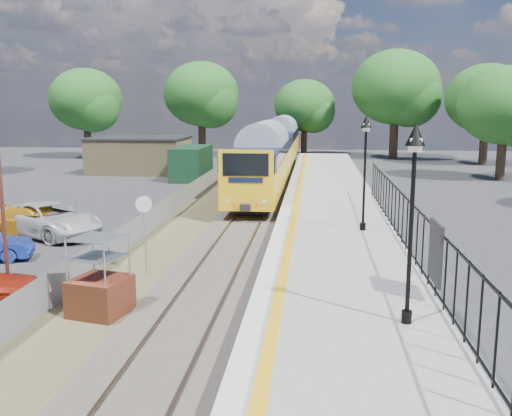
# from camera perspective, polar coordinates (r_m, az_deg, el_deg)

# --- Properties ---
(ground) EXTENTS (120.00, 120.00, 0.00)m
(ground) POSITION_cam_1_polar(r_m,az_deg,el_deg) (18.12, -5.03, -8.71)
(ground) COLOR #2D2D30
(ground) RESTS_ON ground
(track_bed) EXTENTS (5.90, 80.00, 0.29)m
(track_bed) POSITION_cam_1_polar(r_m,az_deg,el_deg) (27.38, -2.20, -1.95)
(track_bed) COLOR #473F38
(track_bed) RESTS_ON ground
(platform) EXTENTS (5.00, 70.00, 0.90)m
(platform) POSITION_cam_1_polar(r_m,az_deg,el_deg) (25.42, 7.75, -2.16)
(platform) COLOR gray
(platform) RESTS_ON ground
(platform_edge) EXTENTS (0.90, 70.00, 0.01)m
(platform_edge) POSITION_cam_1_polar(r_m,az_deg,el_deg) (25.34, 3.11, -1.07)
(platform_edge) COLOR silver
(platform_edge) RESTS_ON platform
(victorian_lamp_south) EXTENTS (0.44, 0.44, 4.60)m
(victorian_lamp_south) POSITION_cam_1_polar(r_m,az_deg,el_deg) (13.10, 15.47, 2.96)
(victorian_lamp_south) COLOR black
(victorian_lamp_south) RESTS_ON platform
(victorian_lamp_north) EXTENTS (0.44, 0.44, 4.60)m
(victorian_lamp_north) POSITION_cam_1_polar(r_m,az_deg,el_deg) (22.96, 10.90, 6.13)
(victorian_lamp_north) COLOR black
(victorian_lamp_north) RESTS_ON platform
(palisade_fence) EXTENTS (0.12, 26.00, 2.00)m
(palisade_fence) POSITION_cam_1_polar(r_m,az_deg,el_deg) (19.74, 15.19, -1.92)
(palisade_fence) COLOR black
(palisade_fence) RESTS_ON platform
(wire_fence) EXTENTS (0.06, 52.00, 1.20)m
(wire_fence) POSITION_cam_1_polar(r_m,az_deg,el_deg) (30.24, -8.59, 0.10)
(wire_fence) COLOR #999EA3
(wire_fence) RESTS_ON ground
(outbuilding) EXTENTS (10.80, 10.10, 3.12)m
(outbuilding) POSITION_cam_1_polar(r_m,az_deg,el_deg) (50.28, -10.61, 5.12)
(outbuilding) COLOR #968455
(outbuilding) RESTS_ON ground
(tree_line) EXTENTS (56.80, 43.80, 11.88)m
(tree_line) POSITION_cam_1_polar(r_m,az_deg,el_deg) (58.85, 4.10, 10.95)
(tree_line) COLOR #332319
(tree_line) RESTS_ON ground
(train) EXTENTS (2.82, 40.83, 3.51)m
(train) POSITION_cam_1_polar(r_m,az_deg,el_deg) (47.97, 1.92, 6.03)
(train) COLOR yellow
(train) RESTS_ON ground
(brick_plinth) EXTENTS (1.73, 1.73, 2.32)m
(brick_plinth) POSITION_cam_1_polar(r_m,az_deg,el_deg) (16.65, -15.38, -6.75)
(brick_plinth) COLOR brown
(brick_plinth) RESTS_ON ground
(speed_sign) EXTENTS (0.56, 0.16, 2.81)m
(speed_sign) POSITION_cam_1_polar(r_m,az_deg,el_deg) (20.05, -11.10, -1.34)
(speed_sign) COLOR #999EA3
(speed_sign) RESTS_ON ground
(car_yellow) EXTENTS (4.86, 2.51, 1.35)m
(car_yellow) POSITION_cam_1_polar(r_m,az_deg,el_deg) (27.83, -21.21, -1.22)
(car_yellow) COLOR orange
(car_yellow) RESTS_ON ground
(car_white) EXTENTS (6.04, 4.78, 1.53)m
(car_white) POSITION_cam_1_polar(r_m,az_deg,el_deg) (27.45, -20.03, -1.10)
(car_white) COLOR silver
(car_white) RESTS_ON ground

